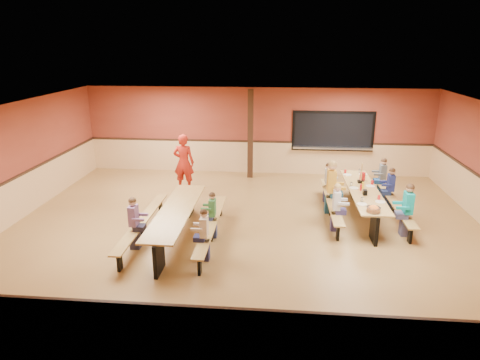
{
  "coord_description": "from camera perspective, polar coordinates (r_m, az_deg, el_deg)",
  "views": [
    {
      "loc": [
        0.75,
        -9.71,
        4.44
      ],
      "look_at": [
        -0.19,
        0.46,
        1.15
      ],
      "focal_mm": 32.0,
      "sensor_mm": 36.0,
      "label": 1
    }
  ],
  "objects": [
    {
      "name": "condiment_mustard",
      "position": [
        11.82,
        16.07,
        -0.68
      ],
      "size": [
        0.06,
        0.06,
        0.17
      ],
      "primitive_type": "cylinder",
      "color": "yellow",
      "rests_on": "cafeteria_table_main"
    },
    {
      "name": "structural_post",
      "position": [
        14.44,
        1.39,
        6.1
      ],
      "size": [
        0.18,
        0.18,
        3.0
      ],
      "primitive_type": "cube",
      "color": "black",
      "rests_on": "ground"
    },
    {
      "name": "seated_child_teal_right",
      "position": [
        10.93,
        21.42,
        -3.78
      ],
      "size": [
        0.41,
        0.33,
        1.28
      ],
      "primitive_type": null,
      "color": "#0C9697",
      "rests_on": "ground"
    },
    {
      "name": "punch_pitcher",
      "position": [
        12.51,
        16.02,
        0.47
      ],
      "size": [
        0.16,
        0.16,
        0.22
      ],
      "primitive_type": "cylinder",
      "color": "red",
      "rests_on": "cafeteria_table_main"
    },
    {
      "name": "seated_child_white_left",
      "position": [
        10.72,
        12.7,
        -3.61
      ],
      "size": [
        0.36,
        0.3,
        1.2
      ],
      "primitive_type": null,
      "color": "silver",
      "rests_on": "ground"
    },
    {
      "name": "cafeteria_table_main",
      "position": [
        11.8,
        16.07,
        -2.24
      ],
      "size": [
        1.91,
        3.7,
        0.74
      ],
      "color": "#AD8644",
      "rests_on": "ground"
    },
    {
      "name": "place_settings",
      "position": [
        11.72,
        16.18,
        -1.0
      ],
      "size": [
        0.65,
        3.3,
        0.11
      ],
      "primitive_type": null,
      "color": "beige",
      "rests_on": "cafeteria_table_main"
    },
    {
      "name": "seated_child_tan_sec",
      "position": [
        9.1,
        -4.78,
        -7.35
      ],
      "size": [
        0.34,
        0.28,
        1.14
      ],
      "primitive_type": null,
      "color": "beige",
      "rests_on": "ground"
    },
    {
      "name": "seated_child_purple_sec",
      "position": [
        9.85,
        -13.94,
        -5.65
      ],
      "size": [
        0.36,
        0.3,
        1.2
      ],
      "primitive_type": null,
      "color": "slate",
      "rests_on": "ground"
    },
    {
      "name": "seated_child_char_right",
      "position": [
        13.37,
        18.42,
        0.21
      ],
      "size": [
        0.36,
        0.3,
        1.2
      ],
      "primitive_type": null,
      "color": "#53595D",
      "rests_on": "ground"
    },
    {
      "name": "condiment_ketchup",
      "position": [
        11.64,
        15.81,
        -0.94
      ],
      "size": [
        0.06,
        0.06,
        0.17
      ],
      "primitive_type": "cylinder",
      "color": "#B2140F",
      "rests_on": "cafeteria_table_main"
    },
    {
      "name": "cafeteria_table_second",
      "position": [
        10.13,
        -8.47,
        -5.07
      ],
      "size": [
        1.91,
        3.7,
        0.74
      ],
      "color": "#AD8644",
      "rests_on": "ground"
    },
    {
      "name": "chip_bowl",
      "position": [
        10.24,
        17.38,
        -3.73
      ],
      "size": [
        0.32,
        0.32,
        0.15
      ],
      "primitive_type": null,
      "color": "orange",
      "rests_on": "cafeteria_table_main"
    },
    {
      "name": "room_envelope",
      "position": [
        10.43,
        0.8,
        -3.2
      ],
      "size": [
        12.04,
        10.04,
        3.02
      ],
      "color": "brown",
      "rests_on": "ground"
    },
    {
      "name": "standing_woman",
      "position": [
        13.38,
        -7.51,
        2.33
      ],
      "size": [
        0.68,
        0.48,
        1.79
      ],
      "primitive_type": "imported",
      "rotation": [
        0.0,
        0.0,
        3.07
      ],
      "color": "#AA1F13",
      "rests_on": "ground"
    },
    {
      "name": "seated_child_green_sec",
      "position": [
        10.14,
        -3.68,
        -4.72
      ],
      "size": [
        0.32,
        0.26,
        1.11
      ],
      "primitive_type": null,
      "color": "#36743D",
      "rests_on": "ground"
    },
    {
      "name": "table_paddle",
      "position": [
        12.27,
        15.83,
        0.27
      ],
      "size": [
        0.16,
        0.16,
        0.56
      ],
      "color": "black",
      "rests_on": "cafeteria_table_main"
    },
    {
      "name": "seated_child_grey_left",
      "position": [
        12.66,
        11.58,
        -0.33
      ],
      "size": [
        0.34,
        0.27,
        1.14
      ],
      "primitive_type": null,
      "color": "#BABABA",
      "rests_on": "ground"
    },
    {
      "name": "seated_adult_yellow",
      "position": [
        11.79,
        12.05,
        -0.98
      ],
      "size": [
        0.47,
        0.39,
        1.43
      ],
      "primitive_type": null,
      "color": "gold",
      "rests_on": "ground"
    },
    {
      "name": "seated_child_navy_right",
      "position": [
        12.46,
        19.39,
        -1.17
      ],
      "size": [
        0.36,
        0.29,
        1.19
      ],
      "primitive_type": null,
      "color": "navy",
      "rests_on": "ground"
    },
    {
      "name": "napkin_dispenser",
      "position": [
        11.33,
        16.32,
        -1.6
      ],
      "size": [
        0.1,
        0.14,
        0.13
      ],
      "primitive_type": "cube",
      "color": "black",
      "rests_on": "cafeteria_table_main"
    },
    {
      "name": "kitchen_pass_through",
      "position": [
        15.08,
        12.28,
        6.16
      ],
      "size": [
        2.78,
        0.28,
        1.38
      ],
      "color": "black",
      "rests_on": "ground"
    },
    {
      "name": "ground",
      "position": [
        10.7,
        0.78,
        -6.66
      ],
      "size": [
        12.0,
        12.0,
        0.0
      ],
      "primitive_type": "plane",
      "color": "olive",
      "rests_on": "ground"
    }
  ]
}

